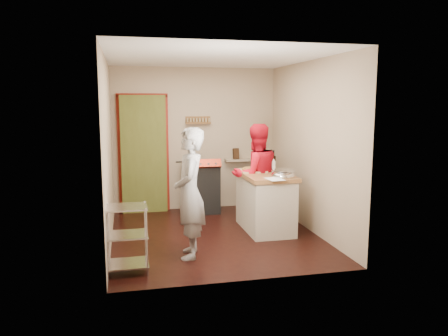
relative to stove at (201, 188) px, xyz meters
The scene contains 10 objects.
floor 1.49m from the stove, 91.94° to the right, with size 3.50×3.50×0.00m, color black.
back_wall 1.03m from the stove, 152.49° to the left, with size 3.00×0.44×2.60m.
left_wall 2.27m from the stove, 137.40° to the right, with size 0.04×3.50×2.60m, color tan.
right_wall 2.20m from the stove, 44.44° to the right, with size 0.04×3.50×2.60m, color tan.
ceiling 2.59m from the stove, 91.94° to the right, with size 3.00×3.50×0.02m, color white.
stove is the anchor object (origin of this frame).
wire_shelving 2.94m from the stove, 116.85° to the right, with size 0.48×0.40×0.80m.
island 1.54m from the stove, 59.68° to the right, with size 0.70×1.28×1.20m.
person_stripe 2.35m from the stove, 103.32° to the right, with size 0.61×0.40×1.66m, color #B5B6BA.
person_red 1.34m from the stove, 57.35° to the right, with size 0.80×0.62×1.64m, color red.
Camera 1 is at (-1.26, -6.22, 1.97)m, focal length 35.00 mm.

